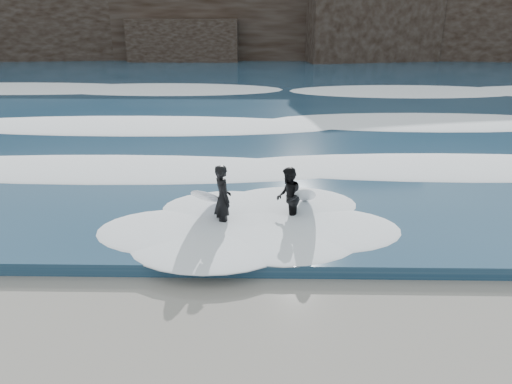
% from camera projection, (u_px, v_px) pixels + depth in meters
% --- Properties ---
extents(ground, '(120.00, 120.00, 0.00)m').
position_uv_depth(ground, '(294.00, 381.00, 7.60)').
color(ground, olive).
rests_on(ground, ground).
extents(sea, '(90.00, 52.00, 0.30)m').
position_uv_depth(sea, '(272.00, 83.00, 34.64)').
color(sea, navy).
rests_on(sea, ground).
extents(headland, '(70.00, 9.00, 10.00)m').
position_uv_depth(headland, '(271.00, 7.00, 48.79)').
color(headland, black).
rests_on(headland, ground).
extents(foam_near, '(60.00, 3.20, 0.20)m').
position_uv_depth(foam_near, '(280.00, 170.00, 15.87)').
color(foam_near, white).
rests_on(foam_near, sea).
extents(foam_mid, '(60.00, 4.00, 0.24)m').
position_uv_depth(foam_mid, '(276.00, 121.00, 22.40)').
color(foam_mid, white).
rests_on(foam_mid, sea).
extents(foam_far, '(60.00, 4.80, 0.30)m').
position_uv_depth(foam_far, '(273.00, 88.00, 30.80)').
color(foam_far, white).
rests_on(foam_far, sea).
extents(surfer_left, '(1.13, 2.09, 1.76)m').
position_uv_depth(surfer_left, '(219.00, 198.00, 12.27)').
color(surfer_left, black).
rests_on(surfer_left, ground).
extents(surfer_right, '(1.09, 1.90, 1.57)m').
position_uv_depth(surfer_right, '(291.00, 197.00, 12.61)').
color(surfer_right, black).
rests_on(surfer_right, ground).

